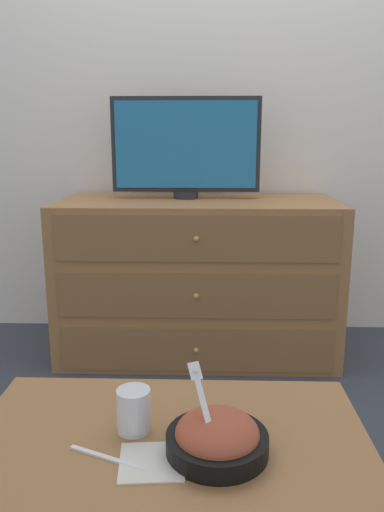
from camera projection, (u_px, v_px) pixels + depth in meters
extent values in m
plane|color=#383D47|center=(220.00, 325.00, 2.77)|extent=(12.00, 12.00, 0.00)
cube|color=white|center=(223.00, 80.00, 2.50)|extent=(12.00, 0.05, 2.60)
cube|color=#9E6B3D|center=(197.00, 277.00, 2.38)|extent=(1.28, 0.57, 0.74)
cube|color=brown|center=(196.00, 350.00, 2.16)|extent=(1.18, 0.01, 0.20)
sphere|color=tan|center=(196.00, 351.00, 2.15)|extent=(0.02, 0.02, 0.02)
cube|color=brown|center=(196.00, 296.00, 2.10)|extent=(1.18, 0.01, 0.20)
sphere|color=tan|center=(196.00, 296.00, 2.10)|extent=(0.02, 0.02, 0.02)
cube|color=brown|center=(196.00, 239.00, 2.05)|extent=(1.18, 0.01, 0.20)
sphere|color=tan|center=(196.00, 239.00, 2.04)|extent=(0.02, 0.02, 0.02)
cylinder|color=#232328|center=(186.00, 195.00, 2.36)|extent=(0.12, 0.12, 0.03)
cube|color=#232328|center=(186.00, 145.00, 2.31)|extent=(0.69, 0.04, 0.43)
cube|color=#1E6B9E|center=(186.00, 145.00, 2.29)|extent=(0.65, 0.01, 0.39)
cube|color=#9E6B3D|center=(169.00, 437.00, 1.06)|extent=(0.84, 0.48, 0.02)
cylinder|color=brown|center=(31.00, 459.00, 1.31)|extent=(0.04, 0.04, 0.39)
cylinder|color=brown|center=(323.00, 465.00, 1.29)|extent=(0.04, 0.04, 0.39)
cylinder|color=black|center=(217.00, 443.00, 0.98)|extent=(0.20, 0.20, 0.04)
ellipsoid|color=#AD4C33|center=(217.00, 433.00, 0.98)|extent=(0.17, 0.17, 0.08)
cube|color=white|center=(206.00, 412.00, 0.96)|extent=(0.06, 0.10, 0.13)
cube|color=white|center=(195.00, 371.00, 0.99)|extent=(0.03, 0.03, 0.03)
cylinder|color=beige|center=(134.00, 418.00, 1.06)|extent=(0.06, 0.06, 0.06)
cylinder|color=white|center=(134.00, 410.00, 1.05)|extent=(0.07, 0.07, 0.09)
cube|color=silver|center=(152.00, 462.00, 0.96)|extent=(0.13, 0.13, 0.00)
cube|color=white|center=(107.00, 458.00, 0.97)|extent=(0.16, 0.08, 0.01)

